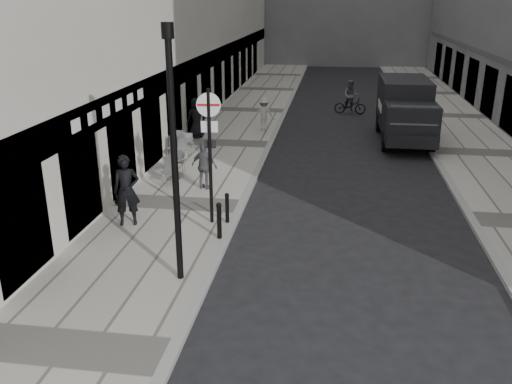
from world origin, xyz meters
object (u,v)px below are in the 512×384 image
panel_van (405,108)px  cyclist (350,101)px  lamppost (174,146)px  walking_man (127,190)px  sign_post (210,139)px

panel_van → cyclist: bearing=111.4°
panel_van → lamppost: bearing=-114.8°
walking_man → cyclist: 18.61m
walking_man → sign_post: size_ratio=0.53×
lamppost → cyclist: 20.88m
lamppost → panel_van: size_ratio=0.98×
walking_man → panel_van: size_ratio=0.35×
lamppost → panel_van: bearing=65.4°
sign_post → panel_van: sign_post is taller
sign_post → lamppost: lamppost is taller
walking_man → lamppost: (2.35, -2.89, 2.16)m
walking_man → sign_post: (2.35, 0.48, 1.46)m
panel_van → cyclist: (-2.31, 5.87, -0.80)m
walking_man → panel_van: bearing=34.0°
walking_man → cyclist: (6.63, 17.39, -0.40)m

